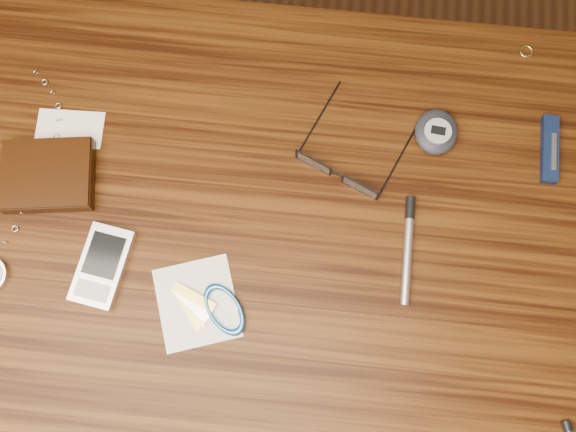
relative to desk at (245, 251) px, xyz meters
name	(u,v)px	position (x,y,z in m)	size (l,w,h in m)	color
ground	(262,302)	(0.00, 0.00, -0.65)	(3.80, 3.80, 0.00)	#472814
desk	(245,251)	(0.00, 0.00, 0.00)	(1.00, 0.70, 0.75)	#3B1E09
wallet_and_card	(48,174)	(-0.27, 0.05, 0.11)	(0.13, 0.16, 0.03)	black
eyeglasses	(340,170)	(0.12, 0.10, 0.11)	(0.17, 0.17, 0.03)	black
gold_ring	(526,52)	(0.37, 0.31, 0.10)	(0.02, 0.02, 0.00)	#E1CC6C
pda_phone	(102,266)	(-0.17, -0.06, 0.11)	(0.07, 0.11, 0.02)	silver
pedometer	(436,132)	(0.25, 0.17, 0.11)	(0.06, 0.07, 0.03)	black
notepad_keys	(211,306)	(-0.03, -0.10, 0.11)	(0.14, 0.14, 0.01)	silver
pocket_knife	(550,149)	(0.41, 0.16, 0.11)	(0.02, 0.10, 0.01)	#0E1D39
silver_pen	(408,241)	(0.22, 0.01, 0.11)	(0.01, 0.15, 0.01)	#BCBBC1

